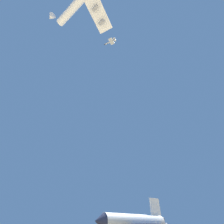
% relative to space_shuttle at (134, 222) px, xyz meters
% --- Properties ---
extents(space_shuttle, '(37.88, 28.82, 15.80)m').
position_rel_space_shuttle_xyz_m(space_shuttle, '(0.00, 0.00, 0.00)').
color(space_shuttle, white).
rests_on(space_shuttle, ground).
extents(chase_jet_left_wing, '(13.33, 12.29, 4.00)m').
position_rel_space_shuttle_xyz_m(chase_jet_left_wing, '(8.38, -14.58, 170.03)').
color(chase_jet_left_wing, '#999EA3').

